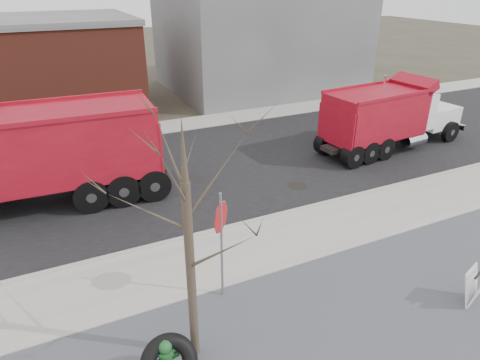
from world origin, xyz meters
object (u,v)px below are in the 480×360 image
sandwich_board (476,287)px  dump_truck_red_a (389,115)px  dump_truck_red_b (38,154)px  stop_sign (221,228)px

sandwich_board → dump_truck_red_a: bearing=39.9°
sandwich_board → dump_truck_red_b: size_ratio=0.11×
sandwich_board → dump_truck_red_a: dump_truck_red_a is taller
dump_truck_red_a → stop_sign: bearing=-155.8°
sandwich_board → dump_truck_red_b: (-8.91, 9.73, 1.40)m
sandwich_board → dump_truck_red_a: size_ratio=0.12×
dump_truck_red_a → sandwich_board: bearing=-126.3°
stop_sign → dump_truck_red_a: bearing=7.1°
dump_truck_red_b → dump_truck_red_a: bearing=179.4°
dump_truck_red_a → dump_truck_red_b: (-14.28, 0.85, 0.31)m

